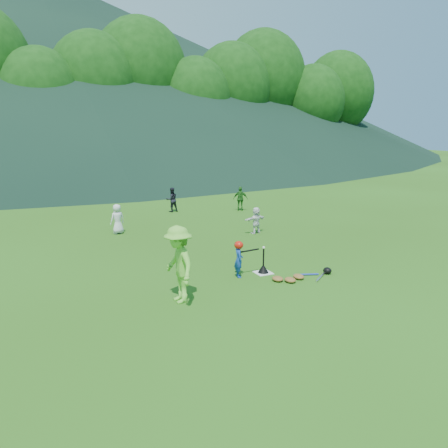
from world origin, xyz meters
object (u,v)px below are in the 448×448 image
at_px(batter_child, 239,260).
at_px(fielder_b, 172,200).
at_px(adult_coach, 179,264).
at_px(home_plate, 263,273).
at_px(fielder_a, 117,219).
at_px(fielder_d, 256,220).
at_px(equipment_pile, 299,277).
at_px(fielder_c, 240,199).
at_px(batting_tee, 263,269).

bearing_deg(batter_child, fielder_b, 6.69).
height_order(adult_coach, fielder_b, adult_coach).
relative_size(home_plate, fielder_a, 0.40).
bearing_deg(home_plate, fielder_a, 112.16).
height_order(fielder_d, equipment_pile, fielder_d).
relative_size(fielder_a, equipment_pile, 0.63).
distance_m(home_plate, fielder_d, 4.68).
distance_m(home_plate, fielder_c, 9.27).
xyz_separation_m(fielder_c, fielder_d, (-1.63, -4.32, -0.08)).
bearing_deg(fielder_a, adult_coach, 73.44).
bearing_deg(fielder_b, home_plate, 83.68).
bearing_deg(adult_coach, equipment_pile, 88.92).
distance_m(batter_child, fielder_d, 5.02).
distance_m(fielder_c, fielder_d, 4.62).
distance_m(fielder_a, fielder_b, 4.63).
height_order(fielder_a, equipment_pile, fielder_a).
relative_size(home_plate, fielder_c, 0.38).
bearing_deg(fielder_c, fielder_a, 48.59).
height_order(fielder_c, equipment_pile, fielder_c).
height_order(home_plate, batter_child, batter_child).
height_order(adult_coach, fielder_d, adult_coach).
bearing_deg(batter_child, home_plate, -77.53).
distance_m(batter_child, equipment_pile, 1.68).
xyz_separation_m(batting_tee, equipment_pile, (0.61, -0.83, -0.06)).
distance_m(fielder_a, fielder_d, 5.27).
distance_m(fielder_b, equipment_pile, 10.48).
bearing_deg(adult_coach, batting_tee, 105.49).
distance_m(home_plate, batting_tee, 0.12).
bearing_deg(adult_coach, fielder_c, 143.05).
bearing_deg(fielder_d, batting_tee, 52.37).
bearing_deg(fielder_b, batter_child, 79.20).
relative_size(fielder_a, batting_tee, 1.66).
height_order(adult_coach, fielder_a, adult_coach).
relative_size(adult_coach, fielder_b, 1.55).
distance_m(adult_coach, equipment_pile, 3.51).
height_order(fielder_b, fielder_d, fielder_b).
bearing_deg(fielder_c, batting_tee, 96.64).
bearing_deg(batting_tee, home_plate, 0.00).
height_order(fielder_b, fielder_c, fielder_c).
xyz_separation_m(home_plate, batter_child, (-0.76, 0.04, 0.48)).
xyz_separation_m(fielder_a, fielder_b, (3.31, 3.24, 0.02)).
height_order(batter_child, fielder_a, fielder_a).
relative_size(fielder_a, fielder_b, 0.97).
height_order(adult_coach, batting_tee, adult_coach).
xyz_separation_m(fielder_a, batting_tee, (2.60, -6.39, -0.44)).
xyz_separation_m(batter_child, fielder_d, (2.91, 4.09, 0.02)).
bearing_deg(batter_child, fielder_d, -20.06).
xyz_separation_m(adult_coach, batting_tee, (2.80, 0.87, -0.77)).
relative_size(batter_child, batting_tee, 1.43).
bearing_deg(batter_child, batting_tee, -77.53).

